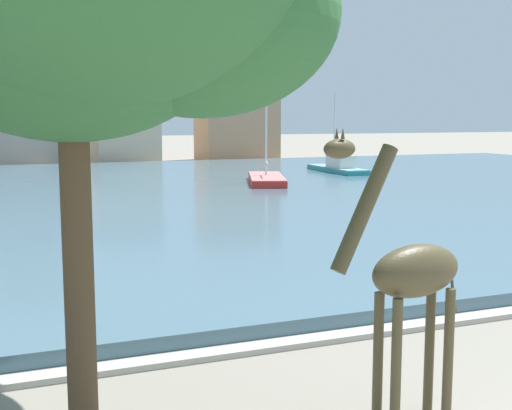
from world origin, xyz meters
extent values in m
cube|color=#476675|center=(0.00, 31.05, 0.21)|extent=(88.88, 47.91, 0.42)
cube|color=#ADA89E|center=(0.00, 6.85, 0.06)|extent=(88.88, 0.50, 0.12)
cylinder|color=#4C4228|center=(-1.97, 2.92, 1.00)|extent=(0.14, 0.14, 1.99)
cylinder|color=#4C4228|center=(-2.02, 3.29, 1.00)|extent=(0.14, 0.14, 1.99)
cylinder|color=#4C4228|center=(-0.98, 3.07, 1.00)|extent=(0.14, 0.14, 1.99)
cylinder|color=#4C4228|center=(-1.03, 3.44, 1.00)|extent=(0.14, 0.14, 1.99)
ellipsoid|color=#4C4228|center=(-1.50, 3.18, 2.28)|extent=(1.61, 0.80, 0.76)
cylinder|color=#4C4228|center=(-2.45, 3.04, 3.23)|extent=(1.06, 0.37, 1.70)
ellipsoid|color=#4C4228|center=(-2.87, 2.98, 4.03)|extent=(0.50, 0.32, 0.25)
cone|color=#4C4228|center=(-2.86, 2.92, 4.23)|extent=(0.05, 0.05, 0.14)
cone|color=#4C4228|center=(-2.88, 3.04, 4.23)|extent=(0.05, 0.05, 0.14)
cylinder|color=#4C4228|center=(-0.78, 3.29, 1.96)|extent=(0.22, 0.08, 0.81)
cube|color=teal|center=(16.64, 38.36, 0.36)|extent=(2.09, 7.01, 0.72)
ellipsoid|color=teal|center=(16.79, 41.65, 0.36)|extent=(1.70, 2.50, 0.69)
cube|color=#6EA5A8|center=(16.64, 38.36, 0.75)|extent=(2.04, 6.87, 0.06)
cube|color=silver|center=(16.61, 37.84, 1.24)|extent=(1.35, 2.48, 0.91)
cylinder|color=silver|center=(16.66, 38.88, 3.44)|extent=(0.12, 0.12, 5.43)
cylinder|color=silver|center=(16.60, 37.67, 1.62)|extent=(0.19, 2.43, 0.08)
cube|color=red|center=(8.67, 32.77, 0.40)|extent=(4.13, 6.90, 0.80)
ellipsoid|color=red|center=(9.73, 35.72, 0.40)|extent=(2.49, 2.79, 0.76)
cube|color=#C7716E|center=(8.67, 32.77, 0.83)|extent=(4.05, 6.76, 0.06)
cylinder|color=silver|center=(8.84, 33.24, 4.24)|extent=(0.12, 0.12, 6.88)
cylinder|color=silver|center=(8.45, 32.15, 1.70)|extent=(0.86, 2.20, 0.08)
cylinder|color=brown|center=(-5.99, 4.35, 2.28)|extent=(0.40, 0.40, 4.55)
ellipsoid|color=#336B38|center=(-5.99, 4.35, 5.73)|extent=(4.34, 4.34, 3.25)
ellipsoid|color=#336B38|center=(-4.43, 3.87, 5.76)|extent=(3.59, 3.59, 2.70)
cube|color=gray|center=(-4.05, 60.03, 6.41)|extent=(6.07, 5.27, 12.83)
cube|color=brown|center=(-4.05, 60.03, 13.23)|extent=(6.19, 5.38, 0.80)
cube|color=#C6B293|center=(5.09, 59.69, 3.68)|extent=(5.78, 7.19, 7.36)
cube|color=#42424C|center=(5.09, 59.69, 7.76)|extent=(5.89, 7.33, 0.80)
cube|color=tan|center=(16.82, 60.03, 4.37)|extent=(7.69, 5.05, 8.74)
cube|color=#51281E|center=(16.82, 60.03, 9.14)|extent=(7.84, 5.16, 0.80)
camera|label=1|loc=(-7.02, -4.48, 4.43)|focal=46.69mm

